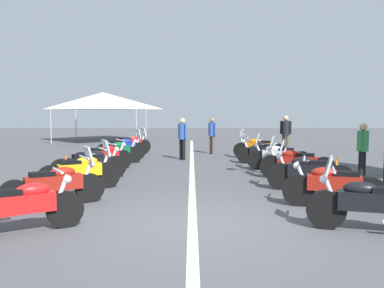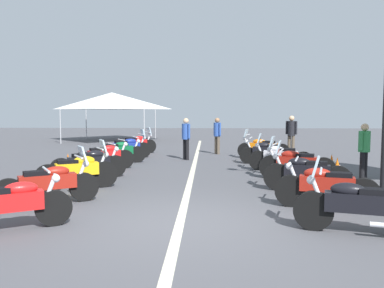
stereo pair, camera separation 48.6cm
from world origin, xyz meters
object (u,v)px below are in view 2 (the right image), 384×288
Objects in this scene: bystander_4 at (364,147)px; bystander_0 at (217,133)px; motorcycle_right_row_4 at (280,157)px; bystander_1 at (186,135)px; motorcycle_right_row_1 at (326,186)px; motorcycle_right_row_3 at (296,163)px; motorcycle_left_row_7 at (136,144)px; motorcycle_left_row_6 at (127,147)px; traffic_cone_2 at (337,168)px; motorcycle_left_row_3 at (90,163)px; motorcycle_left_row_4 at (105,156)px; traffic_cone_0 at (332,164)px; motorcycle_left_row_5 at (118,151)px; motorcycle_left_row_2 at (78,170)px; motorcycle_right_row_6 at (263,147)px; motorcycle_right_row_2 at (306,172)px; motorcycle_left_row_1 at (49,183)px; bystander_2 at (291,132)px; motorcycle_right_row_5 at (267,152)px; motorcycle_left_row_0 at (11,204)px; event_tent at (112,101)px; motorcycle_right_row_0 at (357,205)px; traffic_cone_1 at (68,163)px.

bystander_0 is at bearing -15.07° from bystander_4.
bystander_1 reaches higher than motorcycle_right_row_4.
motorcycle_right_row_3 is (3.36, -0.16, 0.02)m from motorcycle_right_row_1.
motorcycle_left_row_7 is at bearing 3.12° from bystander_4.
motorcycle_right_row_3 reaches higher than motorcycle_left_row_6.
motorcycle_left_row_6 reaches higher than traffic_cone_2.
motorcycle_left_row_7 is at bearing 47.52° from traffic_cone_2.
motorcycle_left_row_3 is 1.82m from motorcycle_left_row_4.
motorcycle_left_row_5 is at bearing 73.37° from traffic_cone_0.
motorcycle_left_row_2 is 0.89× the size of motorcycle_right_row_6.
motorcycle_left_row_2 is at bearing -117.45° from motorcycle_left_row_6.
motorcycle_left_row_1 is at bearing 31.13° from motorcycle_right_row_2.
bystander_2 reaches higher than bystander_4.
motorcycle_left_row_6 reaches higher than motorcycle_left_row_7.
motorcycle_right_row_1 reaches higher than motorcycle_left_row_4.
motorcycle_right_row_5 is (-3.45, -5.49, -0.01)m from motorcycle_left_row_7.
motorcycle_right_row_5 is 0.99× the size of motorcycle_right_row_6.
bystander_0 reaches higher than motorcycle_left_row_7.
motorcycle_right_row_1 is 1.70m from motorcycle_right_row_2.
motorcycle_left_row_0 is 8.78m from traffic_cone_2.
motorcycle_left_row_2 reaches higher than motorcycle_left_row_5.
motorcycle_right_row_3 reaches higher than motorcycle_left_row_5.
motorcycle_left_row_5 is at bearing 62.64° from motorcycle_left_row_2.
motorcycle_right_row_6 is 2.59m from bystander_0.
event_tent reaches higher than motorcycle_left_row_3.
motorcycle_right_row_0 is 3.20× the size of traffic_cone_0.
motorcycle_left_row_5 reaches higher than motorcycle_left_row_0.
motorcycle_right_row_1 is 10.35m from bystander_0.
motorcycle_right_row_2 is at bearing -74.70° from motorcycle_right_row_1.
traffic_cone_1 is at bearing 90.90° from traffic_cone_0.
traffic_cone_1 is 14.10m from event_tent.
event_tent reaches higher than motorcycle_right_row_5.
motorcycle_left_row_2 is 7.32m from motorcycle_right_row_5.
motorcycle_left_row_6 is 4.02m from traffic_cone_1.
motorcycle_left_row_4 is at bearing 28.52° from motorcycle_right_row_5.
bystander_0 is at bearing -31.18° from motorcycle_left_row_7.
motorcycle_right_row_5 is 3.39m from traffic_cone_2.
motorcycle_right_row_2 is at bearing -66.40° from motorcycle_left_row_5.
motorcycle_left_row_5 is 0.36× the size of event_tent.
traffic_cone_2 is at bearing 100.93° from bystander_1.
event_tent reaches higher than traffic_cone_2.
motorcycle_left_row_5 is 1.58m from motorcycle_left_row_6.
motorcycle_left_row_5 is at bearing -25.76° from motorcycle_right_row_2.
bystander_2 is (5.15, 0.17, 0.74)m from traffic_cone_0.
motorcycle_left_row_1 is 0.94× the size of motorcycle_right_row_0.
traffic_cone_2 is (-6.46, -7.05, -0.17)m from motorcycle_left_row_7.
motorcycle_right_row_1 is 20.30m from event_tent.
motorcycle_right_row_0 is 1.23× the size of bystander_4.
traffic_cone_0 is 0.11× the size of event_tent.
motorcycle_left_row_0 is 8.40m from motorcycle_left_row_5.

